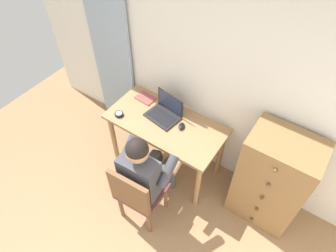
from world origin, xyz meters
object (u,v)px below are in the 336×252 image
Objects in this scene: desk at (166,129)px; person_seated at (147,169)px; desk_clock at (119,114)px; notebook_pad at (146,98)px; chair at (138,193)px; computer_mouse at (182,126)px; laptop at (165,112)px; dresser at (271,180)px.

desk is 1.05× the size of person_seated.
desk is 13.78× the size of desk_clock.
notebook_pad is (-0.54, 0.69, 0.08)m from person_seated.
notebook_pad is (-0.55, 0.88, 0.26)m from chair.
computer_mouse is 0.48× the size of notebook_pad.
person_seated is 0.65m from laptop.
dresser is at bearing 1.10° from notebook_pad.
desk is at bearing -175.29° from dresser.
notebook_pad is at bearing 127.90° from person_seated.
person_seated reaches higher than computer_mouse.
desk_clock reaches higher than notebook_pad.
desk_clock is 0.37m from notebook_pad.
dresser is 1.24m from laptop.
computer_mouse is at bearing -9.66° from notebook_pad.
computer_mouse is at bearing 87.81° from person_seated.
chair is 9.64× the size of desk_clock.
desk is 0.22m from computer_mouse.
person_seated is 0.88m from notebook_pad.
computer_mouse is (0.24, -0.05, -0.04)m from laptop.
dresser is 1.30× the size of chair.
person_seated is at bearing -28.21° from desk_clock.
computer_mouse is 1.11× the size of desk_clock.
desk_clock is (-0.40, -0.27, -0.04)m from laptop.
desk_clock reaches higher than desk.
laptop reaches higher than desk_clock.
computer_mouse is 0.58m from notebook_pad.
laptop is 1.78× the size of notebook_pad.
desk is at bearing 103.04° from chair.
desk_clock is at bearing 140.73° from chair.
laptop is at bearing -179.41° from dresser.
notebook_pad is (-0.56, 0.14, -0.01)m from computer_mouse.
notebook_pad is at bearing 164.61° from laptop.
computer_mouse is at bearing 19.58° from desk_clock.
chair is 1.07m from notebook_pad.
notebook_pad is at bearing 146.92° from computer_mouse.
desk_clock is (-0.63, 0.51, 0.27)m from chair.
desk is at bearing 22.33° from desk_clock.
desk_clock is at bearing -157.67° from desk.
desk is 1.16m from dresser.
desk is 0.52m from desk_clock.
person_seated reaches higher than desk_clock.
dresser is 1.28m from chair.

